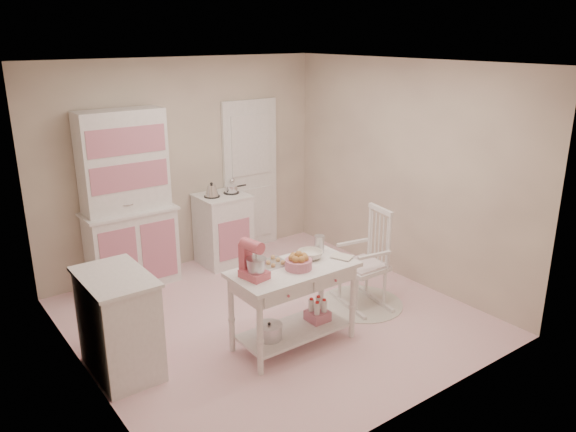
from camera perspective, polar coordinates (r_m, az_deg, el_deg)
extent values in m
plane|color=pink|center=(6.04, -1.57, -10.22)|extent=(3.80, 3.80, 0.00)
cube|color=white|center=(5.32, -1.82, 15.23)|extent=(3.80, 3.80, 0.04)
cube|color=beige|center=(7.14, -10.46, 5.15)|extent=(3.80, 0.04, 2.60)
cube|color=beige|center=(4.21, 13.30, -4.28)|extent=(3.80, 0.04, 2.60)
cube|color=beige|center=(4.78, -20.75, -2.27)|extent=(0.04, 3.80, 2.60)
cube|color=beige|center=(6.77, 11.68, 4.36)|extent=(0.04, 3.80, 2.60)
cube|color=white|center=(7.63, -3.83, 4.08)|extent=(0.82, 0.05, 2.04)
cube|color=white|center=(6.67, -15.97, 1.51)|extent=(1.06, 0.50, 2.08)
cube|color=white|center=(7.28, -6.61, -1.31)|extent=(0.62, 0.57, 0.92)
cube|color=white|center=(5.18, -16.79, -10.44)|extent=(0.54, 0.84, 0.92)
cylinder|color=white|center=(6.36, 7.43, -8.80)|extent=(0.92, 0.92, 0.01)
cube|color=white|center=(6.13, 7.63, -4.26)|extent=(0.60, 0.79, 1.10)
cube|color=white|center=(5.39, 0.55, -9.15)|extent=(1.20, 0.60, 0.80)
cube|color=#D15867|center=(4.94, -3.48, -4.50)|extent=(0.25, 0.31, 0.34)
cube|color=silver|center=(5.26, -1.93, -4.92)|extent=(0.34, 0.24, 0.02)
cylinder|color=#CB748B|center=(5.17, 1.07, -4.91)|extent=(0.25, 0.25, 0.09)
imported|color=silver|center=(5.40, 2.26, -3.95)|extent=(0.24, 0.24, 0.08)
cylinder|color=silver|center=(5.55, 3.20, -2.83)|extent=(0.10, 0.10, 0.17)
imported|color=silver|center=(5.39, 5.17, -4.41)|extent=(0.21, 0.24, 0.02)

